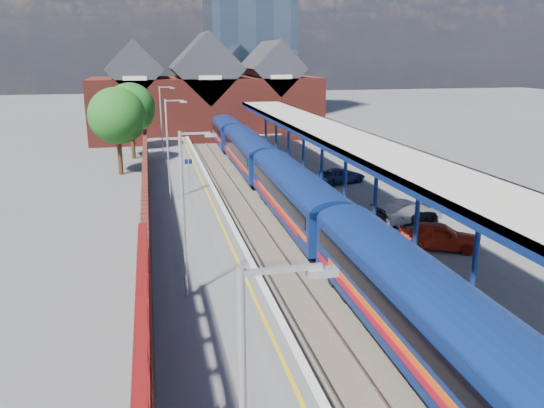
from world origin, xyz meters
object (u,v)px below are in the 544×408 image
Objects in this scene: platform_sign at (189,170)px; parked_car_silver at (409,212)px; lamp_post_d at (162,118)px; parked_car_red at (439,236)px; lamp_post_c at (170,144)px; parked_car_blue at (340,176)px; train at (269,168)px; lamp_post_b at (186,206)px; parked_car_dark at (406,213)px.

parked_car_silver is (12.44, -10.59, -1.01)m from platform_sign.
parked_car_red is at bearing -65.62° from lamp_post_d.
lamp_post_c reaches higher than parked_car_red.
lamp_post_d is at bearing 27.87° from parked_car_blue.
platform_sign is at bearing -163.18° from train.
train reaches higher than parked_car_silver.
lamp_post_d is 28.40m from parked_car_silver.
train reaches higher than parked_car_blue.
lamp_post_b is at bearing -111.48° from train.
lamp_post_b reaches higher than platform_sign.
lamp_post_d is 1.68× the size of parked_car_dark.
lamp_post_d reaches higher than parked_car_dark.
parked_car_red is at bearing -44.85° from lamp_post_c.
lamp_post_b is 1.00× the size of lamp_post_c.
parked_car_silver is (13.81, -8.59, -3.31)m from lamp_post_c.
parked_car_dark is (13.57, -24.62, -3.39)m from lamp_post_d.
lamp_post_c is 16.60m from parked_car_silver.
lamp_post_b is at bearing -90.00° from lamp_post_d.
train is 21.64m from lamp_post_b.
parked_car_red is (11.85, -15.14, -0.98)m from platform_sign.
parked_car_blue is at bearing -17.90° from train.
platform_sign is at bearing 74.85° from parked_car_blue.
lamp_post_d reaches higher than parked_car_red.
lamp_post_b is 1.67× the size of parked_car_blue.
lamp_post_c is 16.00m from lamp_post_d.
lamp_post_c is at bearing 90.00° from lamp_post_b.
lamp_post_b is at bearing -90.00° from lamp_post_c.
parked_car_dark is (5.72, -12.58, -0.52)m from train.
parked_car_blue is (-0.26, 10.82, -0.02)m from parked_car_dark.
lamp_post_d is at bearing 90.00° from lamp_post_c.
lamp_post_b is at bearing 113.26° from parked_car_dark.
lamp_post_c reaches higher than parked_car_silver.
train is 13.83m from parked_car_dark.
platform_sign is at bearing 43.72° from parked_car_dark.
lamp_post_b is 1.00× the size of lamp_post_d.
lamp_post_b is 15.82m from parked_car_dark.
parked_car_silver is (0.60, 4.55, -0.02)m from parked_car_red.
platform_sign is 0.60× the size of parked_car_dark.
lamp_post_c is 1.68× the size of parked_car_red.
lamp_post_b is 22.81m from parked_car_blue.
parked_car_dark is 10.82m from parked_car_blue.
lamp_post_c is 1.68× the size of parked_car_dark.
lamp_post_b is 16.01m from parked_car_silver.
parked_car_silver is (13.81, 7.41, -3.31)m from lamp_post_b.
parked_car_silver is at bearing 166.50° from parked_car_blue.
parked_car_red is (5.35, -17.10, -0.41)m from train.
train is at bearing 19.17° from parked_car_dark.
parked_car_blue is at bearing -46.03° from lamp_post_d.
platform_sign is at bearing 63.41° from parked_car_red.
lamp_post_d is at bearing 123.13° from train.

